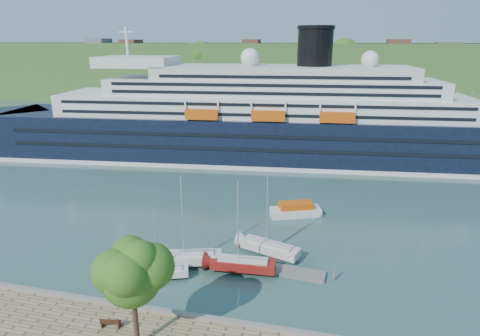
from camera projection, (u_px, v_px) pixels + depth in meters
ground at (167, 320)px, 37.77m from camera, size 400.00×400.00×0.00m
far_hillside at (302, 73)px, 168.58m from camera, size 400.00×50.00×24.00m
quay_coping at (165, 311)px, 37.24m from camera, size 220.00×0.50×0.30m
cruise_ship at (250, 95)px, 85.14m from camera, size 126.16×31.91×28.05m
park_bench at (111, 322)px, 35.20m from camera, size 1.89×1.06×1.14m
promenade_tree at (133, 290)px, 31.72m from camera, size 6.36×6.36×10.54m
floating_pontoon at (250, 265)px, 46.64m from camera, size 17.30×3.45×0.38m
sailboat_white_near at (161, 246)px, 43.09m from camera, size 6.40×3.76×8.00m
sailboat_red at (243, 231)px, 43.94m from camera, size 8.17×2.73×10.39m
sailboat_white_far at (271, 217)px, 47.49m from camera, size 8.30×4.56×10.34m
tender_launch at (296, 209)px, 60.01m from camera, size 7.95×5.21×2.08m
sailboat_extra at (188, 225)px, 45.19m from camera, size 8.55×4.54×10.65m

